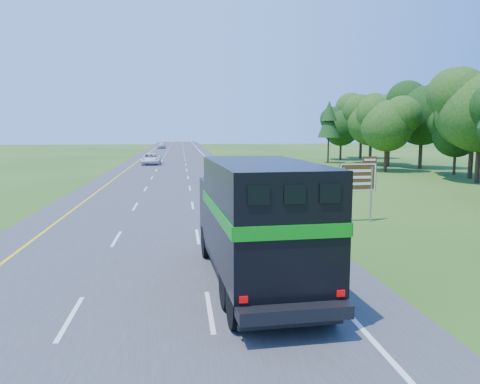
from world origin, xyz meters
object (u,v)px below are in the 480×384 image
at_px(white_suv, 151,159).
at_px(exit_sign, 358,180).
at_px(horse_truck, 257,220).
at_px(far_car, 161,145).

relative_size(white_suv, exit_sign, 1.59).
relative_size(horse_truck, white_suv, 1.62).
bearing_deg(white_suv, exit_sign, -73.37).
height_order(horse_truck, exit_sign, horse_truck).
xyz_separation_m(horse_truck, far_car, (-7.21, 109.27, -1.30)).
relative_size(horse_truck, far_car, 1.89).
relative_size(white_suv, far_car, 1.17).
relative_size(horse_truck, exit_sign, 2.58).
bearing_deg(far_car, exit_sign, -78.74).
bearing_deg(white_suv, far_car, 90.05).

